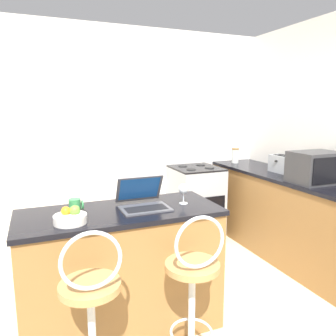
% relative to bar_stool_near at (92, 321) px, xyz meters
% --- Properties ---
extents(wall_back, '(12.00, 0.06, 2.60)m').
position_rel_bar_stool_near_xyz_m(wall_back, '(0.66, 2.25, 0.80)').
color(wall_back, silver).
rests_on(wall_back, ground_plane).
extents(breakfast_bar, '(1.43, 0.61, 0.93)m').
position_rel_bar_stool_near_xyz_m(breakfast_bar, '(0.31, 0.55, -0.03)').
color(breakfast_bar, olive).
rests_on(breakfast_bar, ground_plane).
extents(counter_right, '(0.62, 2.85, 0.93)m').
position_rel_bar_stool_near_xyz_m(counter_right, '(2.32, 0.81, -0.03)').
color(counter_right, olive).
rests_on(counter_right, ground_plane).
extents(bar_stool_near, '(0.40, 0.40, 1.05)m').
position_rel_bar_stool_near_xyz_m(bar_stool_near, '(0.00, 0.00, 0.00)').
color(bar_stool_near, silver).
rests_on(bar_stool_near, ground_plane).
extents(bar_stool_far, '(0.40, 0.40, 1.05)m').
position_rel_bar_stool_near_xyz_m(bar_stool_far, '(0.62, 0.00, 0.00)').
color(bar_stool_far, silver).
rests_on(bar_stool_far, ground_plane).
extents(laptop, '(0.35, 0.32, 0.22)m').
position_rel_bar_stool_near_xyz_m(laptop, '(0.48, 0.57, 0.49)').
color(laptop, '#47474C').
rests_on(laptop, breakfast_bar).
extents(microwave, '(0.47, 0.34, 0.31)m').
position_rel_bar_stool_near_xyz_m(microwave, '(2.28, 0.70, 0.59)').
color(microwave, '#2D2D30').
rests_on(microwave, counter_right).
extents(toaster, '(0.19, 0.29, 0.20)m').
position_rel_bar_stool_near_xyz_m(toaster, '(2.36, 1.24, 0.53)').
color(toaster, '#9EA3A8').
rests_on(toaster, counter_right).
extents(stove_range, '(0.56, 0.60, 0.94)m').
position_rel_bar_stool_near_xyz_m(stove_range, '(1.60, 1.90, -0.03)').
color(stove_range, '#9EA3A8').
rests_on(stove_range, ground_plane).
extents(wine_glass_tall, '(0.08, 0.08, 0.16)m').
position_rel_bar_stool_near_xyz_m(wine_glass_tall, '(0.80, 0.53, 0.55)').
color(wine_glass_tall, silver).
rests_on(wine_glass_tall, breakfast_bar).
extents(mug_green, '(0.10, 0.08, 0.10)m').
position_rel_bar_stool_near_xyz_m(mug_green, '(0.00, 0.60, 0.49)').
color(mug_green, '#338447').
rests_on(mug_green, breakfast_bar).
extents(fruit_bowl, '(0.21, 0.21, 0.11)m').
position_rel_bar_stool_near_xyz_m(fruit_bowl, '(-0.05, 0.41, 0.47)').
color(fruit_bowl, silver).
rests_on(fruit_bowl, breakfast_bar).
extents(storage_jar, '(0.10, 0.10, 0.20)m').
position_rel_bar_stool_near_xyz_m(storage_jar, '(2.24, 2.01, 0.53)').
color(storage_jar, silver).
rests_on(storage_jar, counter_right).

